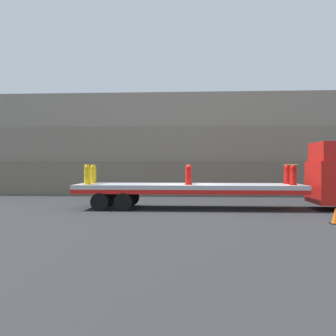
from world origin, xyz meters
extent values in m
plane|color=#2D2D30|center=(0.00, 0.00, 0.00)|extent=(120.00, 120.00, 0.00)
cube|color=#706656|center=(0.00, 8.31, 1.16)|extent=(60.00, 3.00, 2.32)
cube|color=gray|center=(0.00, 8.46, 3.49)|extent=(60.00, 3.00, 2.32)
cube|color=gray|center=(0.00, 8.61, 5.81)|extent=(60.00, 3.00, 2.32)
cube|color=red|center=(6.88, 0.00, 2.72)|extent=(1.85, 2.22, 0.89)
cube|color=#B2B2B7|center=(0.00, 0.00, 1.07)|extent=(10.77, 2.49, 0.20)
cube|color=red|center=(0.00, -1.20, 0.88)|extent=(10.77, 0.08, 0.20)
cube|color=red|center=(0.00, 1.20, 0.88)|extent=(10.77, 0.08, 0.20)
cylinder|color=black|center=(-2.96, -1.14, 0.41)|extent=(0.82, 0.30, 0.82)
cylinder|color=black|center=(-2.96, 1.14, 0.41)|extent=(0.82, 0.30, 0.82)
cylinder|color=black|center=(-4.04, -1.14, 0.41)|extent=(0.82, 0.30, 0.82)
cylinder|color=black|center=(-4.04, 1.14, 0.41)|extent=(0.82, 0.30, 0.82)
cylinder|color=gold|center=(-4.79, -0.55, 1.19)|extent=(0.37, 0.37, 0.03)
cylinder|color=gold|center=(-4.79, -0.55, 1.54)|extent=(0.30, 0.30, 0.74)
sphere|color=gold|center=(-4.79, -0.55, 1.97)|extent=(0.28, 0.28, 0.28)
cylinder|color=gold|center=(-4.79, -0.75, 1.63)|extent=(0.13, 0.11, 0.13)
cylinder|color=gold|center=(-4.79, -0.34, 1.63)|extent=(0.13, 0.11, 0.13)
cylinder|color=gold|center=(-4.79, 0.55, 1.19)|extent=(0.37, 0.37, 0.03)
cylinder|color=gold|center=(-4.79, 0.55, 1.54)|extent=(0.30, 0.30, 0.74)
sphere|color=gold|center=(-4.79, 0.55, 1.97)|extent=(0.28, 0.28, 0.28)
cylinder|color=gold|center=(-4.79, 0.34, 1.63)|extent=(0.13, 0.11, 0.13)
cylinder|color=gold|center=(-4.79, 0.75, 1.63)|extent=(0.13, 0.11, 0.13)
cylinder|color=red|center=(0.00, -0.55, 1.19)|extent=(0.37, 0.37, 0.03)
cylinder|color=red|center=(0.00, -0.55, 1.54)|extent=(0.30, 0.30, 0.74)
sphere|color=red|center=(0.00, -0.55, 1.97)|extent=(0.28, 0.28, 0.28)
cylinder|color=red|center=(0.00, -0.75, 1.63)|extent=(0.13, 0.11, 0.13)
cylinder|color=red|center=(0.00, -0.34, 1.63)|extent=(0.13, 0.11, 0.13)
cylinder|color=red|center=(0.00, 0.55, 1.19)|extent=(0.37, 0.37, 0.03)
cylinder|color=red|center=(0.00, 0.55, 1.54)|extent=(0.30, 0.30, 0.74)
sphere|color=red|center=(0.00, 0.55, 1.97)|extent=(0.28, 0.28, 0.28)
cylinder|color=red|center=(0.00, 0.34, 1.63)|extent=(0.13, 0.11, 0.13)
cylinder|color=red|center=(0.00, 0.75, 1.63)|extent=(0.13, 0.11, 0.13)
cylinder|color=red|center=(4.79, -0.55, 1.19)|extent=(0.37, 0.37, 0.03)
cylinder|color=red|center=(4.79, -0.55, 1.54)|extent=(0.30, 0.30, 0.74)
sphere|color=red|center=(4.79, -0.55, 1.97)|extent=(0.28, 0.28, 0.28)
cylinder|color=red|center=(4.79, -0.75, 1.63)|extent=(0.13, 0.11, 0.13)
cylinder|color=red|center=(4.79, -0.34, 1.63)|extent=(0.13, 0.11, 0.13)
cylinder|color=red|center=(4.79, 0.55, 1.19)|extent=(0.37, 0.37, 0.03)
cylinder|color=red|center=(4.79, 0.55, 1.54)|extent=(0.30, 0.30, 0.74)
sphere|color=red|center=(4.79, 0.55, 1.97)|extent=(0.28, 0.28, 0.28)
cylinder|color=red|center=(4.79, 0.34, 1.63)|extent=(0.13, 0.11, 0.13)
cylinder|color=red|center=(4.79, 0.75, 1.63)|extent=(0.13, 0.11, 0.13)
cube|color=yellow|center=(-4.79, 0.00, 2.12)|extent=(0.05, 2.69, 0.01)
cube|color=yellow|center=(4.79, 0.00, 2.12)|extent=(0.05, 2.69, 0.01)
cube|color=black|center=(5.26, -4.29, 0.01)|extent=(0.37, 0.37, 0.03)
cone|color=orange|center=(5.26, -4.29, 0.31)|extent=(0.29, 0.29, 0.56)
camera|label=1|loc=(0.07, -17.94, 2.14)|focal=40.00mm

